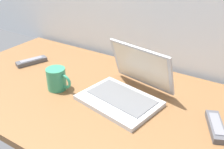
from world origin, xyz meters
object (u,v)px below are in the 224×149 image
object	(u,v)px
coffee_mug	(57,79)
remote_control_near	(32,61)
remote_control_far	(216,126)
laptop	(127,88)

from	to	relation	value
coffee_mug	remote_control_near	xyz separation A→B (m)	(-0.30, 0.12, -0.04)
remote_control_near	remote_control_far	bearing A→B (deg)	-1.72
laptop	coffee_mug	bearing A→B (deg)	-160.90
coffee_mug	remote_control_near	world-z (taller)	coffee_mug
coffee_mug	remote_control_far	size ratio (longest dim) A/B	0.75
remote_control_near	coffee_mug	bearing A→B (deg)	-21.78
remote_control_far	coffee_mug	bearing A→B (deg)	-172.05
remote_control_near	remote_control_far	distance (m)	0.96
coffee_mug	laptop	bearing A→B (deg)	19.10
laptop	coffee_mug	xyz separation A→B (m)	(-0.29, -0.10, 0.01)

